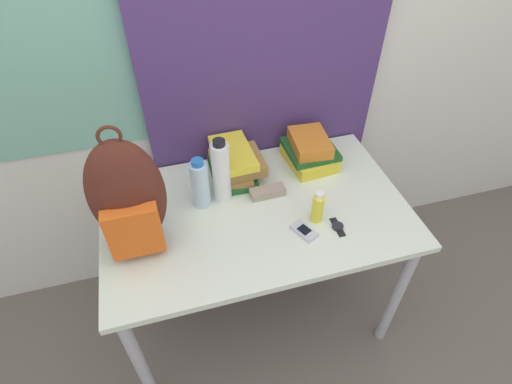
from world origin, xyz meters
TOP-DOWN VIEW (x-y plane):
  - ground_plane at (0.00, 0.00)m, footprint 12.00×12.00m
  - wall_back at (-0.00, 0.85)m, footprint 6.00×0.06m
  - curtain_blue at (0.16, 0.80)m, footprint 1.07×0.04m
  - desk at (0.00, 0.38)m, footprint 1.26×0.77m
  - backpack at (-0.47, 0.34)m, footprint 0.26×0.19m
  - book_stack_left at (-0.03, 0.62)m, footprint 0.23×0.28m
  - book_stack_center at (0.32, 0.62)m, footprint 0.23×0.26m
  - water_bottle at (-0.21, 0.48)m, footprint 0.07×0.07m
  - sports_bottle at (-0.12, 0.49)m, footprint 0.07×0.07m
  - sunscreen_bottle at (0.22, 0.26)m, footprint 0.05×0.05m
  - cell_phone at (0.15, 0.21)m, footprint 0.10×0.12m
  - sunglasses_case at (0.07, 0.45)m, footprint 0.15×0.06m
  - wristwatch at (0.29, 0.20)m, footprint 0.05×0.10m

SIDE VIEW (x-z plane):
  - ground_plane at x=0.00m, z-range 0.00..0.00m
  - desk at x=0.00m, z-range 0.29..1.06m
  - wristwatch at x=0.29m, z-range 0.77..0.78m
  - cell_phone at x=0.15m, z-range 0.77..0.79m
  - sunglasses_case at x=0.07m, z-range 0.77..0.81m
  - book_stack_center at x=0.32m, z-range 0.76..0.90m
  - sunscreen_bottle at x=0.22m, z-range 0.76..0.91m
  - book_stack_left at x=-0.03m, z-range 0.77..0.91m
  - water_bottle at x=-0.21m, z-range 0.76..1.00m
  - sports_bottle at x=-0.12m, z-range 0.76..1.06m
  - backpack at x=-0.47m, z-range 0.73..1.26m
  - curtain_blue at x=0.16m, z-range 0.00..2.50m
  - wall_back at x=0.00m, z-range 0.00..2.50m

